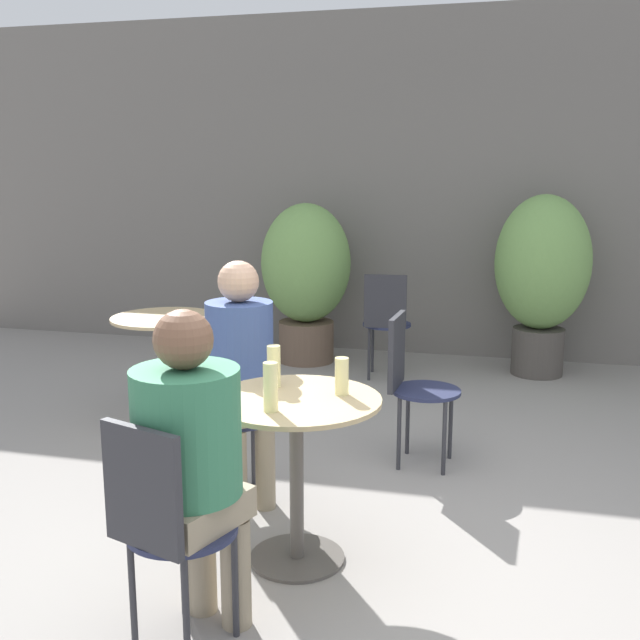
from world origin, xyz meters
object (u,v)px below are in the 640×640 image
(cafe_table_near, at_px, (296,441))
(bistro_chair_0, at_px, (232,397))
(beer_glass_1, at_px, (271,387))
(cafe_table_far, at_px, (166,346))
(bistro_chair_3, at_px, (386,316))
(bistro_chair_1, at_px, (163,517))
(beer_glass_2, at_px, (342,376))
(beer_glass_0, at_px, (274,366))
(bistro_chair_2, at_px, (411,375))
(potted_plant_0, at_px, (306,273))
(seated_person_1, at_px, (191,451))
(potted_plant_1, at_px, (542,271))
(seated_person_0, at_px, (241,363))

(cafe_table_near, relative_size, bistro_chair_0, 0.85)
(bistro_chair_0, relative_size, beer_glass_1, 4.38)
(cafe_table_far, xyz_separation_m, bistro_chair_3, (1.20, 1.42, -0.02))
(bistro_chair_1, relative_size, beer_glass_2, 5.41)
(cafe_table_near, xyz_separation_m, bistro_chair_1, (-0.25, -0.74, -0.02))
(cafe_table_far, height_order, bistro_chair_3, bistro_chair_3)
(cafe_table_far, height_order, bistro_chair_1, bistro_chair_1)
(bistro_chair_0, height_order, beer_glass_0, beer_glass_0)
(bistro_chair_3, bearing_deg, bistro_chair_1, 83.42)
(cafe_table_far, height_order, bistro_chair_2, bistro_chair_2)
(bistro_chair_2, bearing_deg, bistro_chair_1, 166.80)
(cafe_table_far, bearing_deg, bistro_chair_3, 49.71)
(cafe_table_near, xyz_separation_m, beer_glass_2, (0.17, 0.09, 0.27))
(potted_plant_0, bearing_deg, bistro_chair_0, -82.61)
(bistro_chair_1, distance_m, beer_glass_2, 0.98)
(cafe_table_far, distance_m, bistro_chair_2, 1.64)
(bistro_chair_0, xyz_separation_m, potted_plant_0, (-0.35, 2.70, 0.26))
(cafe_table_far, bearing_deg, cafe_table_near, -48.28)
(bistro_chair_2, relative_size, beer_glass_1, 4.38)
(beer_glass_1, bearing_deg, potted_plant_0, 103.17)
(bistro_chair_0, height_order, bistro_chair_2, same)
(cafe_table_near, xyz_separation_m, bistro_chair_0, (-0.51, 0.59, -0.02))
(bistro_chair_2, xyz_separation_m, beer_glass_0, (-0.46, -1.07, 0.30))
(bistro_chair_1, relative_size, bistro_chair_3, 1.00)
(bistro_chair_0, distance_m, seated_person_1, 1.24)
(bistro_chair_1, relative_size, seated_person_1, 0.71)
(cafe_table_near, distance_m, potted_plant_1, 3.53)
(cafe_table_near, distance_m, bistro_chair_0, 0.78)
(beer_glass_0, xyz_separation_m, potted_plant_1, (1.22, 3.21, 0.03))
(bistro_chair_0, distance_m, seated_person_0, 0.25)
(cafe_table_near, bearing_deg, beer_glass_2, 28.41)
(beer_glass_2, height_order, potted_plant_0, potted_plant_0)
(cafe_table_near, bearing_deg, bistro_chair_0, 131.10)
(cafe_table_near, bearing_deg, potted_plant_1, 72.04)
(bistro_chair_1, bearing_deg, seated_person_0, -63.30)
(beer_glass_2, xyz_separation_m, potted_plant_0, (-1.03, 3.19, -0.03))
(cafe_table_near, xyz_separation_m, cafe_table_far, (-1.30, 1.45, -0.01))
(bistro_chair_3, bearing_deg, cafe_table_far, 45.63)
(bistro_chair_3, xyz_separation_m, potted_plant_0, (-0.77, 0.42, 0.26))
(bistro_chair_0, relative_size, potted_plant_1, 0.59)
(cafe_table_far, distance_m, beer_glass_0, 1.77)
(cafe_table_near, relative_size, bistro_chair_3, 0.85)
(beer_glass_1, height_order, beer_glass_2, beer_glass_1)
(bistro_chair_3, distance_m, seated_person_1, 3.48)
(bistro_chair_0, relative_size, beer_glass_0, 4.73)
(bistro_chair_0, relative_size, seated_person_1, 0.71)
(bistro_chair_2, xyz_separation_m, potted_plant_1, (0.76, 2.14, 0.33))
(bistro_chair_1, xyz_separation_m, bistro_chair_2, (0.57, 1.95, 0.00))
(seated_person_1, bearing_deg, cafe_table_near, -90.00)
(bistro_chair_3, height_order, seated_person_0, seated_person_0)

